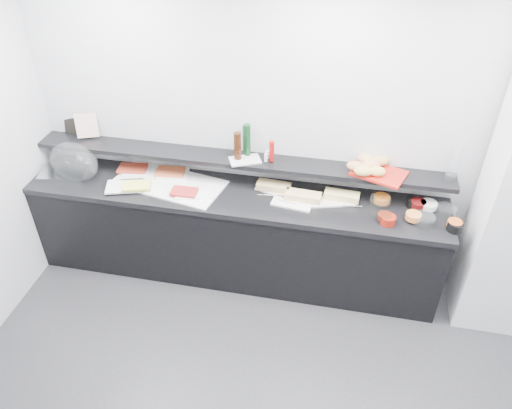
% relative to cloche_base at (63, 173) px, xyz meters
% --- Properties ---
extents(back_wall, '(5.00, 0.02, 2.70)m').
position_rel_cloche_base_xyz_m(back_wall, '(2.26, 0.33, 0.43)').
color(back_wall, '#BABCC2').
rests_on(back_wall, ground).
extents(ceiling, '(5.00, 5.00, 0.00)m').
position_rel_cloche_base_xyz_m(ceiling, '(2.26, -1.67, 1.78)').
color(ceiling, white).
rests_on(ceiling, back_wall).
extents(buffet_cabinet, '(3.60, 0.60, 0.85)m').
position_rel_cloche_base_xyz_m(buffet_cabinet, '(1.56, 0.03, -0.50)').
color(buffet_cabinet, black).
rests_on(buffet_cabinet, ground).
extents(counter_top, '(3.62, 0.62, 0.05)m').
position_rel_cloche_base_xyz_m(counter_top, '(1.56, 0.03, -0.05)').
color(counter_top, black).
rests_on(counter_top, buffet_cabinet).
extents(wall_shelf, '(3.60, 0.25, 0.04)m').
position_rel_cloche_base_xyz_m(wall_shelf, '(1.56, 0.20, 0.21)').
color(wall_shelf, black).
rests_on(wall_shelf, back_wall).
extents(cloche_base, '(0.44, 0.33, 0.04)m').
position_rel_cloche_base_xyz_m(cloche_base, '(0.00, 0.00, 0.00)').
color(cloche_base, '#B0B2B7').
rests_on(cloche_base, counter_top).
extents(cloche_dome, '(0.58, 0.48, 0.34)m').
position_rel_cloche_base_xyz_m(cloche_dome, '(0.10, 0.05, 0.11)').
color(cloche_dome, white).
rests_on(cloche_dome, cloche_base).
extents(linen_runner, '(1.03, 0.63, 0.01)m').
position_rel_cloche_base_xyz_m(linen_runner, '(0.98, 0.05, -0.01)').
color(linen_runner, white).
rests_on(linen_runner, counter_top).
extents(platter_meat_a, '(0.34, 0.27, 0.01)m').
position_rel_cloche_base_xyz_m(platter_meat_a, '(0.67, 0.11, 0.00)').
color(platter_meat_a, white).
rests_on(platter_meat_a, linen_runner).
extents(food_meat_a, '(0.27, 0.20, 0.02)m').
position_rel_cloche_base_xyz_m(food_meat_a, '(0.59, 0.17, 0.02)').
color(food_meat_a, maroon).
rests_on(food_meat_a, platter_meat_a).
extents(platter_salmon, '(0.30, 0.23, 0.01)m').
position_rel_cloche_base_xyz_m(platter_salmon, '(0.97, 0.18, 0.00)').
color(platter_salmon, white).
rests_on(platter_salmon, linen_runner).
extents(food_salmon, '(0.26, 0.18, 0.02)m').
position_rel_cloche_base_xyz_m(food_salmon, '(0.95, 0.18, 0.02)').
color(food_salmon, '#CB5229').
rests_on(food_salmon, platter_salmon).
extents(platter_cheese, '(0.35, 0.29, 0.01)m').
position_rel_cloche_base_xyz_m(platter_cheese, '(0.63, -0.09, 0.00)').
color(platter_cheese, white).
rests_on(platter_cheese, linen_runner).
extents(food_cheese, '(0.27, 0.21, 0.02)m').
position_rel_cloche_base_xyz_m(food_cheese, '(0.74, -0.09, 0.02)').
color(food_cheese, '#EEED5C').
rests_on(food_cheese, platter_cheese).
extents(platter_meat_b, '(0.37, 0.30, 0.01)m').
position_rel_cloche_base_xyz_m(platter_meat_b, '(1.25, -0.05, 0.00)').
color(platter_meat_b, white).
rests_on(platter_meat_b, linen_runner).
extents(food_meat_b, '(0.22, 0.14, 0.02)m').
position_rel_cloche_base_xyz_m(food_meat_b, '(1.17, -0.09, 0.02)').
color(food_meat_b, maroon).
rests_on(food_meat_b, platter_meat_b).
extents(sandwich_plate_left, '(0.33, 0.21, 0.01)m').
position_rel_cloche_base_xyz_m(sandwich_plate_left, '(1.89, 0.13, -0.01)').
color(sandwich_plate_left, white).
rests_on(sandwich_plate_left, counter_top).
extents(sandwich_food_left, '(0.29, 0.13, 0.06)m').
position_rel_cloche_base_xyz_m(sandwich_food_left, '(1.89, 0.13, 0.02)').
color(sandwich_food_left, tan).
rests_on(sandwich_food_left, sandwich_plate_left).
extents(tongs_left, '(0.16, 0.03, 0.01)m').
position_rel_cloche_base_xyz_m(tongs_left, '(1.85, 0.03, -0.00)').
color(tongs_left, '#B3B5BA').
rests_on(tongs_left, sandwich_plate_left).
extents(sandwich_plate_mid, '(0.35, 0.19, 0.01)m').
position_rel_cloche_base_xyz_m(sandwich_plate_mid, '(2.08, -0.03, -0.01)').
color(sandwich_plate_mid, white).
rests_on(sandwich_plate_mid, counter_top).
extents(sandwich_food_mid, '(0.30, 0.13, 0.06)m').
position_rel_cloche_base_xyz_m(sandwich_food_mid, '(2.16, 0.04, 0.02)').
color(sandwich_food_mid, '#DDBA74').
rests_on(sandwich_food_mid, sandwich_plate_mid).
extents(tongs_mid, '(0.16, 0.04, 0.01)m').
position_rel_cloche_base_xyz_m(tongs_mid, '(2.04, -0.03, -0.00)').
color(tongs_mid, silver).
rests_on(tongs_mid, sandwich_plate_mid).
extents(sandwich_plate_right, '(0.38, 0.24, 0.01)m').
position_rel_cloche_base_xyz_m(sandwich_plate_right, '(2.40, 0.07, -0.01)').
color(sandwich_plate_right, silver).
rests_on(sandwich_plate_right, counter_top).
extents(sandwich_food_right, '(0.30, 0.13, 0.06)m').
position_rel_cloche_base_xyz_m(sandwich_food_right, '(2.47, 0.11, 0.02)').
color(sandwich_food_right, '#E5CE78').
rests_on(sandwich_food_right, sandwich_plate_right).
extents(tongs_right, '(0.16, 0.02, 0.01)m').
position_rel_cloche_base_xyz_m(tongs_right, '(2.57, 0.02, -0.00)').
color(tongs_right, '#ABAFB2').
rests_on(tongs_right, sandwich_plate_right).
extents(bowl_glass_fruit, '(0.21, 0.21, 0.07)m').
position_rel_cloche_base_xyz_m(bowl_glass_fruit, '(2.79, 0.12, 0.02)').
color(bowl_glass_fruit, silver).
rests_on(bowl_glass_fruit, counter_top).
extents(fill_glass_fruit, '(0.14, 0.14, 0.05)m').
position_rel_cloche_base_xyz_m(fill_glass_fruit, '(2.80, 0.13, 0.03)').
color(fill_glass_fruit, orange).
rests_on(fill_glass_fruit, bowl_glass_fruit).
extents(bowl_black_jam, '(0.15, 0.15, 0.07)m').
position_rel_cloche_base_xyz_m(bowl_black_jam, '(3.07, 0.15, 0.02)').
color(bowl_black_jam, black).
rests_on(bowl_black_jam, counter_top).
extents(fill_black_jam, '(0.15, 0.15, 0.05)m').
position_rel_cloche_base_xyz_m(fill_black_jam, '(3.09, 0.12, 0.03)').
color(fill_black_jam, '#580C0D').
rests_on(fill_black_jam, bowl_black_jam).
extents(bowl_glass_cream, '(0.20, 0.20, 0.07)m').
position_rel_cloche_base_xyz_m(bowl_glass_cream, '(3.31, 0.09, 0.02)').
color(bowl_glass_cream, white).
rests_on(bowl_glass_cream, counter_top).
extents(fill_glass_cream, '(0.14, 0.14, 0.05)m').
position_rel_cloche_base_xyz_m(fill_glass_cream, '(3.17, 0.12, 0.03)').
color(fill_glass_cream, white).
rests_on(fill_glass_cream, bowl_glass_cream).
extents(bowl_red_jam, '(0.13, 0.13, 0.07)m').
position_rel_cloche_base_xyz_m(bowl_red_jam, '(2.85, -0.13, 0.02)').
color(bowl_red_jam, maroon).
rests_on(bowl_red_jam, counter_top).
extents(fill_red_jam, '(0.14, 0.14, 0.05)m').
position_rel_cloche_base_xyz_m(fill_red_jam, '(2.82, -0.11, 0.03)').
color(fill_red_jam, '#50190B').
rests_on(fill_red_jam, bowl_red_jam).
extents(bowl_glass_salmon, '(0.19, 0.19, 0.07)m').
position_rel_cloche_base_xyz_m(bowl_glass_salmon, '(3.13, -0.07, 0.02)').
color(bowl_glass_salmon, white).
rests_on(bowl_glass_salmon, counter_top).
extents(fill_glass_salmon, '(0.14, 0.14, 0.05)m').
position_rel_cloche_base_xyz_m(fill_glass_salmon, '(3.04, -0.06, 0.03)').
color(fill_glass_salmon, orange).
rests_on(fill_glass_salmon, bowl_glass_salmon).
extents(bowl_black_fruit, '(0.14, 0.14, 0.07)m').
position_rel_cloche_base_xyz_m(bowl_black_fruit, '(3.35, -0.11, 0.02)').
color(bowl_black_fruit, black).
rests_on(bowl_black_fruit, counter_top).
extents(fill_black_fruit, '(0.14, 0.14, 0.05)m').
position_rel_cloche_base_xyz_m(fill_black_fruit, '(3.35, -0.09, 0.03)').
color(fill_black_fruit, '#D4561D').
rests_on(fill_black_fruit, bowl_black_fruit).
extents(framed_print, '(0.19, 0.08, 0.26)m').
position_rel_cloche_base_xyz_m(framed_print, '(0.01, 0.33, 0.36)').
color(framed_print, black).
rests_on(framed_print, wall_shelf).
extents(print_art, '(0.20, 0.12, 0.22)m').
position_rel_cloche_base_xyz_m(print_art, '(0.17, 0.26, 0.36)').
color(print_art, '#D7A99B').
rests_on(print_art, framed_print).
extents(condiment_tray, '(0.30, 0.25, 0.01)m').
position_rel_cloche_base_xyz_m(condiment_tray, '(1.64, 0.17, 0.24)').
color(condiment_tray, silver).
rests_on(condiment_tray, wall_shelf).
extents(bottle_green_a, '(0.06, 0.06, 0.26)m').
position_rel_cloche_base_xyz_m(bottle_green_a, '(1.63, 0.27, 0.37)').
color(bottle_green_a, '#0F3716').
rests_on(bottle_green_a, condiment_tray).
extents(bottle_brown, '(0.08, 0.08, 0.24)m').
position_rel_cloche_base_xyz_m(bottle_brown, '(1.57, 0.17, 0.36)').
color(bottle_brown, black).
rests_on(bottle_brown, condiment_tray).
extents(bottle_green_b, '(0.06, 0.06, 0.28)m').
position_rel_cloche_base_xyz_m(bottle_green_b, '(1.64, 0.25, 0.38)').
color(bottle_green_b, '#0E3317').
rests_on(bottle_green_b, condiment_tray).
extents(bottle_hot, '(0.04, 0.04, 0.18)m').
position_rel_cloche_base_xyz_m(bottle_hot, '(1.86, 0.20, 0.33)').
color(bottle_hot, '#A40B0C').
rests_on(bottle_hot, condiment_tray).
extents(shaker_salt, '(0.03, 0.03, 0.07)m').
position_rel_cloche_base_xyz_m(shaker_salt, '(1.81, 0.17, 0.28)').
color(shaker_salt, silver).
rests_on(shaker_salt, condiment_tray).
extents(shaker_pepper, '(0.03, 0.03, 0.07)m').
position_rel_cloche_base_xyz_m(shaker_pepper, '(1.82, 0.22, 0.28)').
color(shaker_pepper, white).
rests_on(shaker_pepper, condiment_tray).
extents(bread_tray, '(0.48, 0.41, 0.02)m').
position_rel_cloche_base_xyz_m(bread_tray, '(2.74, 0.18, 0.24)').
color(bread_tray, red).
rests_on(bread_tray, wall_shelf).
extents(bread_roll_nw, '(0.14, 0.09, 0.08)m').
position_rel_cloche_base_xyz_m(bread_roll_nw, '(2.63, 0.30, 0.29)').
color(bread_roll_nw, tan).
rests_on(bread_roll_nw, bread_tray).
extents(bread_roll_n, '(0.13, 0.10, 0.08)m').
position_rel_cloche_base_xyz_m(bread_roll_n, '(2.64, 0.27, 0.29)').
color(bread_roll_n, tan).
rests_on(bread_roll_n, bread_tray).
extents(bread_roll_ne, '(0.17, 0.14, 0.08)m').
position_rel_cloche_base_xyz_m(bread_roll_ne, '(2.74, 0.29, 0.29)').
color(bread_roll_ne, '#B38B44').
rests_on(bread_roll_ne, bread_tray).
extents(bread_roll_sw, '(0.17, 0.12, 0.08)m').
position_rel_cloche_base_xyz_m(bread_roll_sw, '(2.56, 0.17, 0.29)').
color(bread_roll_sw, '#C4804A').
rests_on(bread_roll_sw, bread_tray).
extents(bread_roll_s, '(0.17, 0.12, 0.08)m').
position_rel_cloche_base_xyz_m(bread_roll_s, '(2.62, 0.11, 0.29)').
color(bread_roll_s, gold).
rests_on(bread_roll_s, bread_tray).
extents(bread_roll_se, '(0.14, 0.10, 0.08)m').
position_rel_cloche_base_xyz_m(bread_roll_se, '(2.72, 0.12, 0.29)').
color(bread_roll_se, gold).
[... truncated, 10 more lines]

